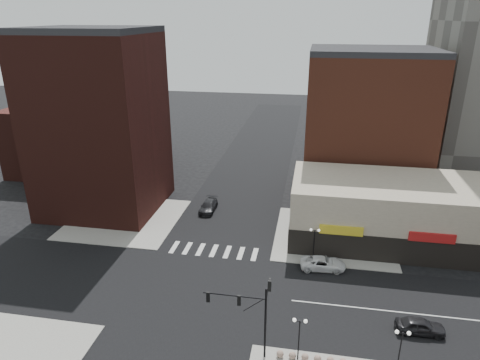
# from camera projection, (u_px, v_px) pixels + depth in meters

# --- Properties ---
(ground) EXTENTS (240.00, 240.00, 0.00)m
(ground) POSITION_uv_depth(u_px,v_px,m) (197.00, 290.00, 45.31)
(ground) COLOR black
(ground) RESTS_ON ground
(road_ew) EXTENTS (200.00, 14.00, 0.02)m
(road_ew) POSITION_uv_depth(u_px,v_px,m) (197.00, 290.00, 45.31)
(road_ew) COLOR black
(road_ew) RESTS_ON ground
(road_ns) EXTENTS (14.00, 200.00, 0.02)m
(road_ns) POSITION_uv_depth(u_px,v_px,m) (197.00, 290.00, 45.31)
(road_ns) COLOR black
(road_ns) RESTS_ON ground
(sidewalk_nw) EXTENTS (15.00, 15.00, 0.12)m
(sidewalk_nw) POSITION_uv_depth(u_px,v_px,m) (126.00, 219.00, 60.94)
(sidewalk_nw) COLOR gray
(sidewalk_nw) RESTS_ON ground
(sidewalk_ne) EXTENTS (15.00, 15.00, 0.12)m
(sidewalk_ne) POSITION_uv_depth(u_px,v_px,m) (333.00, 236.00, 56.25)
(sidewalk_ne) COLOR gray
(sidewalk_ne) RESTS_ON ground
(building_nw) EXTENTS (16.00, 15.00, 25.00)m
(building_nw) POSITION_uv_depth(u_px,v_px,m) (99.00, 126.00, 60.82)
(building_nw) COLOR #3A1712
(building_nw) RESTS_ON ground
(building_nw_low) EXTENTS (20.00, 18.00, 12.00)m
(building_nw_low) POSITION_uv_depth(u_px,v_px,m) (78.00, 137.00, 79.50)
(building_nw_low) COLOR #3A1712
(building_nw_low) RESTS_ON ground
(building_ne_midrise) EXTENTS (18.00, 15.00, 22.00)m
(building_ne_midrise) POSITION_uv_depth(u_px,v_px,m) (366.00, 128.00, 65.31)
(building_ne_midrise) COLOR brown
(building_ne_midrise) RESTS_ON ground
(building_ne_row) EXTENTS (24.20, 12.20, 8.00)m
(building_ne_row) POSITION_uv_depth(u_px,v_px,m) (387.00, 216.00, 54.48)
(building_ne_row) COLOR #BDAF96
(building_ne_row) RESTS_ON ground
(traffic_signal) EXTENTS (5.59, 3.09, 7.77)m
(traffic_signal) POSITION_uv_depth(u_px,v_px,m) (255.00, 306.00, 35.16)
(traffic_signal) COLOR black
(traffic_signal) RESTS_ON ground
(street_lamp_se_a) EXTENTS (1.22, 0.32, 4.16)m
(street_lamp_se_a) POSITION_uv_depth(u_px,v_px,m) (300.00, 329.00, 35.00)
(street_lamp_se_a) COLOR black
(street_lamp_se_a) RESTS_ON sidewalk_se
(street_lamp_se_b) EXTENTS (1.22, 0.32, 4.16)m
(street_lamp_se_b) POSITION_uv_depth(u_px,v_px,m) (402.00, 341.00, 33.71)
(street_lamp_se_b) COLOR black
(street_lamp_se_b) RESTS_ON sidewalk_se
(street_lamp_ne) EXTENTS (1.22, 0.32, 4.16)m
(street_lamp_ne) POSITION_uv_depth(u_px,v_px,m) (314.00, 236.00, 49.52)
(street_lamp_ne) COLOR black
(street_lamp_ne) RESTS_ON sidewalk_ne
(bollard_row) EXTENTS (7.96, 0.61, 0.61)m
(bollard_row) POSITION_uv_depth(u_px,v_px,m) (324.00, 359.00, 35.69)
(bollard_row) COLOR gray
(bollard_row) RESTS_ON sidewalk_se
(white_suv) EXTENTS (5.34, 2.79, 1.43)m
(white_suv) POSITION_uv_depth(u_px,v_px,m) (323.00, 263.00, 48.89)
(white_suv) COLOR white
(white_suv) RESTS_ON ground
(dark_sedan_east) EXTENTS (4.41, 1.86, 1.49)m
(dark_sedan_east) POSITION_uv_depth(u_px,v_px,m) (420.00, 326.00, 39.05)
(dark_sedan_east) COLOR black
(dark_sedan_east) RESTS_ON ground
(dark_sedan_north) EXTENTS (2.12, 5.10, 1.47)m
(dark_sedan_north) POSITION_uv_depth(u_px,v_px,m) (208.00, 206.00, 63.35)
(dark_sedan_north) COLOR black
(dark_sedan_north) RESTS_ON ground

